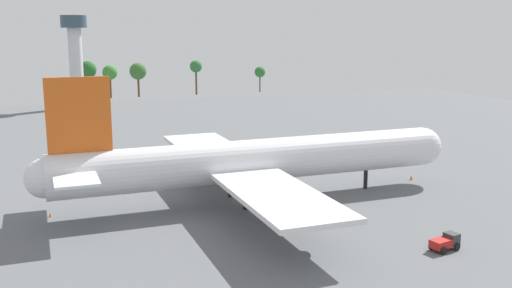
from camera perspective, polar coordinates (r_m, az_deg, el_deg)
name	(u,v)px	position (r m, az deg, el deg)	size (l,w,h in m)	color
ground_plane	(256,201)	(94.78, 0.00, -5.54)	(278.78, 278.78, 0.00)	slate
cargo_airplane	(255,161)	(93.00, -0.14, -1.68)	(69.70, 59.61, 20.74)	silver
maintenance_van	(445,242)	(77.98, 18.00, -9.08)	(4.22, 2.84, 1.99)	#333338
safety_cone_nose	(411,178)	(111.08, 14.91, -3.18)	(0.59, 0.59, 0.84)	orange
safety_cone_tail	(50,215)	(91.94, -19.44, -6.52)	(0.47, 0.47, 0.67)	orange
control_tower	(75,52)	(212.47, -17.23, 8.60)	(8.76, 8.76, 31.63)	silver
tree_line_backdrop	(101,73)	(238.38, -14.88, 6.73)	(129.30, 6.76, 14.82)	#51381E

